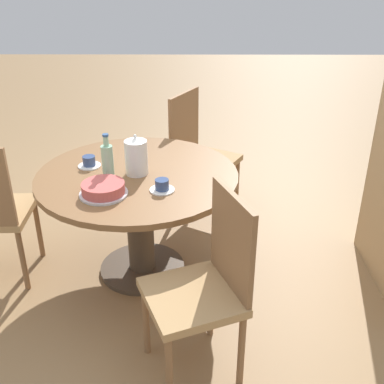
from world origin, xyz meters
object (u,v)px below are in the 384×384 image
chair_b (205,284)px  chair_c (199,152)px  cup_b (89,162)px  coffee_pot (137,156)px  cup_a (162,186)px  cake_main (103,189)px  water_bottle (108,162)px

chair_b → chair_c: same height
cup_b → coffee_pot: bearing=71.9°
coffee_pot → cup_a: 0.29m
coffee_pot → cake_main: (0.28, -0.16, -0.08)m
chair_c → cup_a: 1.07m
water_bottle → cup_a: bearing=66.6°
cake_main → cup_a: (-0.05, 0.32, -0.01)m
chair_b → cake_main: chair_b is taller
chair_b → cake_main: 0.79m
chair_c → chair_b: bearing=-150.0°
chair_c → cake_main: (1.08, -0.53, 0.23)m
chair_c → cup_b: 1.00m
coffee_pot → cup_b: (-0.10, -0.31, -0.08)m
water_bottle → chair_b: bearing=37.6°
chair_b → water_bottle: bearing=-164.4°
water_bottle → cake_main: water_bottle is taller
water_bottle → cup_a: (0.14, 0.32, -0.09)m
chair_b → chair_c: 1.60m
chair_c → cup_b: chair_c is taller
chair_c → cake_main: 1.22m
chair_c → cup_b: (0.70, -0.68, 0.22)m
cup_a → water_bottle: bearing=-113.4°
coffee_pot → cup_b: coffee_pot is taller
chair_c → cake_main: chair_c is taller
cup_a → coffee_pot: bearing=-144.5°
chair_c → coffee_pot: bearing=-175.5°
chair_c → water_bottle: 1.08m
chair_c → cup_a: bearing=-162.3°
coffee_pot → cup_b: bearing=-108.1°
chair_c → coffee_pot: chair_c is taller
cake_main → chair_c: bearing=153.9°
water_bottle → cup_a: water_bottle is taller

